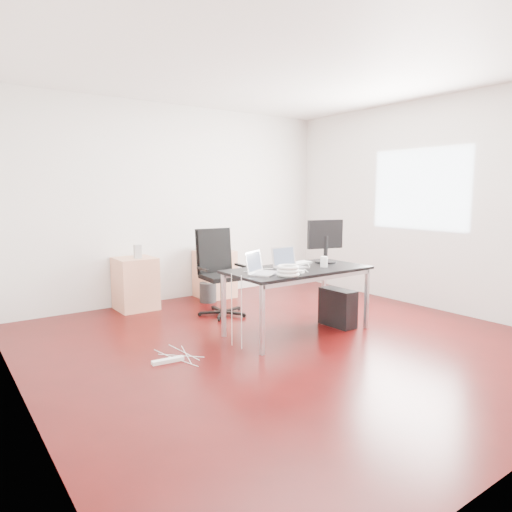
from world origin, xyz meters
TOP-DOWN VIEW (x-y plane):
  - room_shell at (0.04, 0.00)m, footprint 5.00×5.00m
  - desk at (0.30, 0.18)m, footprint 1.60×0.80m
  - office_chair at (0.01, 1.37)m, footprint 0.52×0.54m
  - filing_cabinet_left at (-0.79, 2.23)m, footprint 0.50×0.50m
  - filing_cabinet_right at (0.45, 2.23)m, footprint 0.50×0.50m
  - pc_tower at (0.85, 0.09)m, footprint 0.21×0.45m
  - wastebasket at (0.20, 2.01)m, footprint 0.25×0.25m
  - power_strip at (-1.28, 0.17)m, footprint 0.30×0.09m
  - laptop_left at (-0.24, 0.14)m, footprint 0.41×0.38m
  - laptop_right at (0.23, 0.25)m, footprint 0.34×0.26m
  - monitor at (0.84, 0.31)m, footprint 0.45×0.26m
  - keyboard at (0.46, 0.39)m, footprint 0.46×0.22m
  - cup_white at (0.60, 0.07)m, footprint 0.08×0.08m
  - cup_brown at (0.70, 0.18)m, footprint 0.09×0.09m
  - cable_coil at (-0.08, -0.11)m, footprint 0.24×0.24m
  - power_adapter at (0.14, -0.05)m, footprint 0.09×0.09m
  - speaker at (-0.77, 2.16)m, footprint 0.10×0.09m
  - navy_garment at (0.37, 2.23)m, footprint 0.34×0.30m

SIDE VIEW (x-z plane):
  - power_strip at x=-1.28m, z-range 0.00..0.04m
  - wastebasket at x=0.20m, z-range 0.00..0.28m
  - pc_tower at x=0.85m, z-range 0.00..0.44m
  - filing_cabinet_left at x=-0.79m, z-range 0.00..0.70m
  - filing_cabinet_right at x=0.45m, z-range 0.00..0.70m
  - office_chair at x=0.01m, z-range 0.06..1.15m
  - desk at x=0.30m, z-range 0.31..1.04m
  - keyboard at x=0.46m, z-range 0.73..0.75m
  - power_adapter at x=0.14m, z-range 0.73..0.76m
  - navy_garment at x=0.37m, z-range 0.70..0.79m
  - cup_brown at x=0.70m, z-range 0.73..0.83m
  - cable_coil at x=-0.08m, z-range 0.73..0.84m
  - laptop_left at x=-0.24m, z-range 0.67..0.90m
  - laptop_right at x=0.23m, z-range 0.67..0.90m
  - speaker at x=-0.77m, z-range 0.70..0.88m
  - cup_white at x=0.60m, z-range 0.73..0.85m
  - monitor at x=0.84m, z-range 0.76..1.27m
  - room_shell at x=0.04m, z-range -1.10..3.90m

